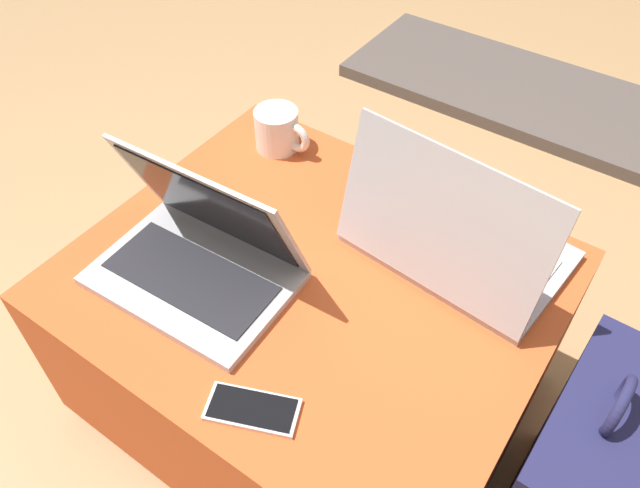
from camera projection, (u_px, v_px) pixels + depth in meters
name	position (u px, v px, depth m)	size (l,w,h in m)	color
ground_plane	(314.00, 394.00, 1.43)	(14.00, 14.00, 0.00)	tan
ottoman	(313.00, 340.00, 1.27)	(0.83, 0.71, 0.42)	maroon
laptop_near	(199.00, 254.00, 1.08)	(0.35, 0.25, 0.23)	#B7B7BC
laptop_far	(454.00, 238.00, 1.10)	(0.40, 0.29, 0.26)	#B7B7BC
cell_phone	(252.00, 409.00, 0.93)	(0.15, 0.11, 0.01)	white
backpack	(573.00, 481.00, 1.07)	(0.19, 0.35, 0.51)	#23234C
coffee_mug	(278.00, 130.00, 1.33)	(0.13, 0.09, 0.09)	white
fireplace_hearth	(543.00, 100.00, 2.20)	(1.40, 0.50, 0.04)	#564C47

